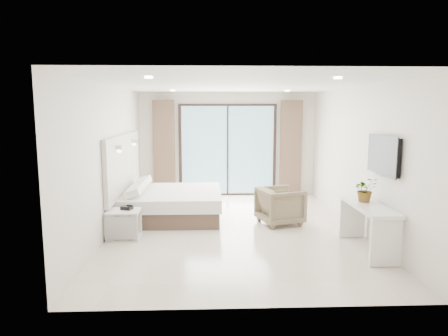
{
  "coord_description": "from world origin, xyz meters",
  "views": [
    {
      "loc": [
        -0.48,
        -7.36,
        2.24
      ],
      "look_at": [
        -0.19,
        0.4,
        1.12
      ],
      "focal_mm": 32.0,
      "sensor_mm": 36.0,
      "label": 1
    }
  ],
  "objects_px": {
    "bed": "(171,204)",
    "console_desk": "(368,217)",
    "nightstand": "(124,224)",
    "armchair": "(280,204)"
  },
  "relations": [
    {
      "from": "bed",
      "to": "console_desk",
      "type": "relative_size",
      "value": 1.36
    },
    {
      "from": "bed",
      "to": "nightstand",
      "type": "relative_size",
      "value": 3.64
    },
    {
      "from": "nightstand",
      "to": "console_desk",
      "type": "relative_size",
      "value": 0.37
    },
    {
      "from": "bed",
      "to": "armchair",
      "type": "bearing_deg",
      "value": -13.72
    },
    {
      "from": "bed",
      "to": "console_desk",
      "type": "bearing_deg",
      "value": -32.65
    },
    {
      "from": "nightstand",
      "to": "console_desk",
      "type": "distance_m",
      "value": 4.11
    },
    {
      "from": "bed",
      "to": "nightstand",
      "type": "bearing_deg",
      "value": -116.83
    },
    {
      "from": "bed",
      "to": "armchair",
      "type": "xyz_separation_m",
      "value": [
        2.21,
        -0.54,
        0.1
      ]
    },
    {
      "from": "bed",
      "to": "armchair",
      "type": "distance_m",
      "value": 2.28
    },
    {
      "from": "bed",
      "to": "console_desk",
      "type": "height_order",
      "value": "console_desk"
    }
  ]
}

